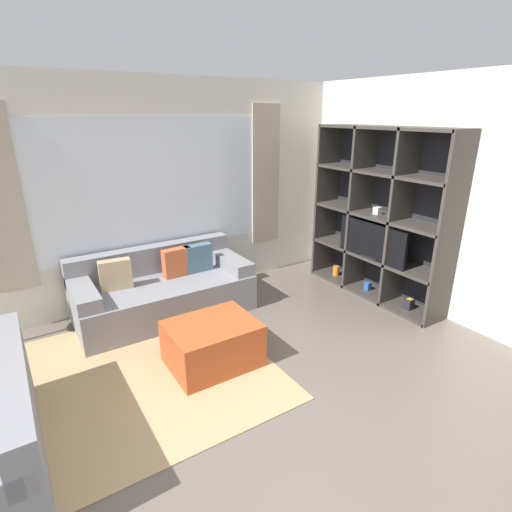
# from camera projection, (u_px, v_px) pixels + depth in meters

# --- Properties ---
(ground_plane) EXTENTS (16.00, 16.00, 0.00)m
(ground_plane) POSITION_uv_depth(u_px,v_px,m) (306.00, 443.00, 2.93)
(ground_plane) COLOR #665B51
(wall_back) EXTENTS (6.40, 0.11, 2.70)m
(wall_back) POSITION_uv_depth(u_px,v_px,m) (154.00, 194.00, 4.85)
(wall_back) COLOR silver
(wall_back) RESTS_ON ground_plane
(wall_right) EXTENTS (0.07, 4.17, 2.70)m
(wall_right) POSITION_uv_depth(u_px,v_px,m) (399.00, 192.00, 4.98)
(wall_right) COLOR silver
(wall_right) RESTS_ON ground_plane
(area_rug) EXTENTS (2.56, 2.29, 0.01)m
(area_rug) POSITION_uv_depth(u_px,v_px,m) (125.00, 378.00, 3.64)
(area_rug) COLOR tan
(area_rug) RESTS_ON ground_plane
(shelving_unit) EXTENTS (0.44, 1.96, 2.14)m
(shelving_unit) POSITION_uv_depth(u_px,v_px,m) (381.00, 217.00, 5.02)
(shelving_unit) COLOR #232328
(shelving_unit) RESTS_ON ground_plane
(couch_main) EXTENTS (2.00, 0.91, 0.77)m
(couch_main) POSITION_uv_depth(u_px,v_px,m) (163.00, 291.00, 4.74)
(couch_main) COLOR gray
(couch_main) RESTS_ON ground_plane
(ottoman) EXTENTS (0.81, 0.64, 0.44)m
(ottoman) POSITION_uv_depth(u_px,v_px,m) (212.00, 344.00, 3.79)
(ottoman) COLOR #B74C23
(ottoman) RESTS_ON ground_plane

